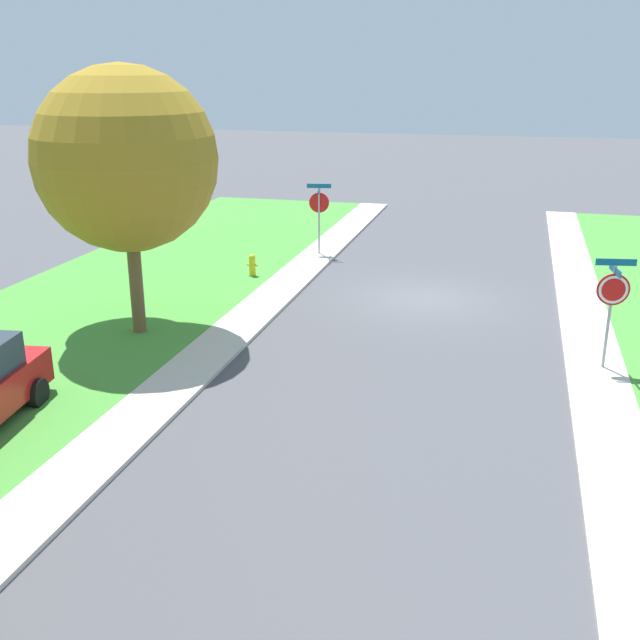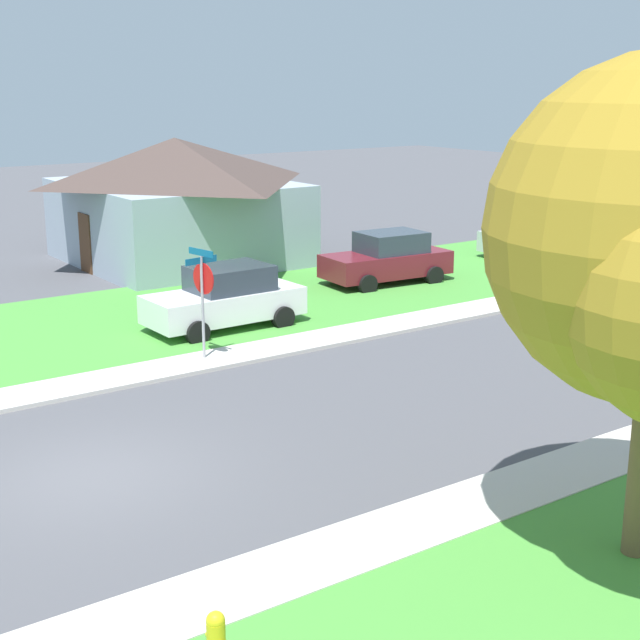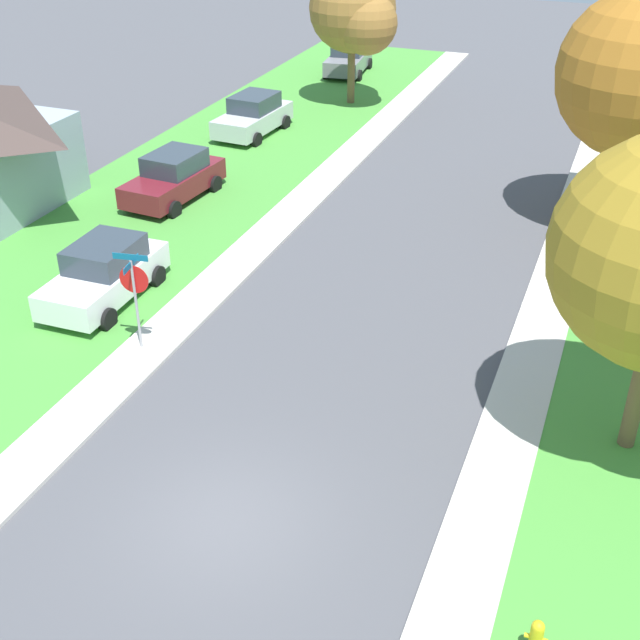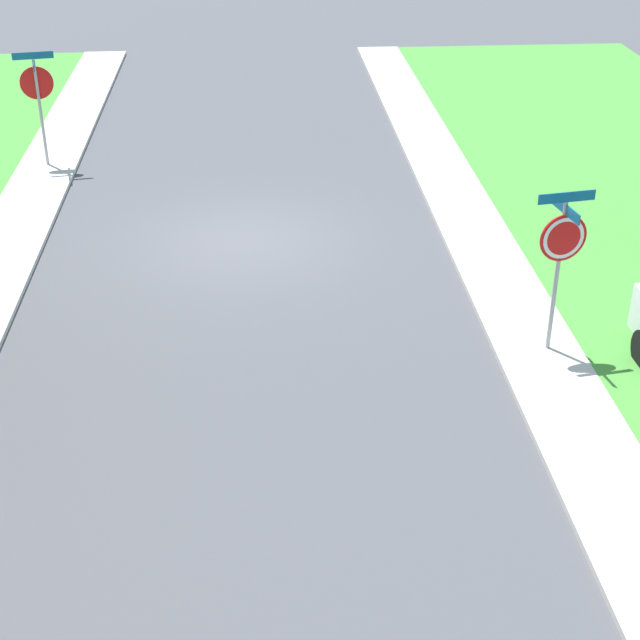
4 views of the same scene
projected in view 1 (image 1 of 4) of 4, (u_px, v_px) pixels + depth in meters
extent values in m
plane|color=#4C4C51|center=(425.00, 299.00, 23.65)|extent=(120.00, 120.00, 0.00)
cube|color=beige|center=(88.00, 463.00, 13.78)|extent=(1.40, 56.00, 0.10)
cube|color=beige|center=(633.00, 541.00, 11.51)|extent=(1.40, 56.00, 0.10)
cylinder|color=#9E9EA3|center=(319.00, 222.00, 28.58)|extent=(0.07, 0.07, 2.60)
cylinder|color=red|center=(319.00, 203.00, 28.39)|extent=(0.75, 0.16, 0.76)
cylinder|color=white|center=(319.00, 203.00, 28.41)|extent=(0.66, 0.12, 0.67)
cylinder|color=red|center=(319.00, 203.00, 28.41)|extent=(0.54, 0.10, 0.55)
cube|color=#0F5B84|center=(319.00, 186.00, 28.14)|extent=(0.91, 0.18, 0.16)
cube|color=#0F5B84|center=(319.00, 191.00, 28.20)|extent=(0.18, 0.91, 0.16)
cylinder|color=#9E9EA3|center=(609.00, 319.00, 17.65)|extent=(0.07, 0.07, 2.60)
cylinder|color=red|center=(613.00, 290.00, 17.37)|extent=(0.75, 0.15, 0.76)
cylinder|color=white|center=(613.00, 290.00, 17.35)|extent=(0.66, 0.11, 0.67)
cylinder|color=red|center=(614.00, 290.00, 17.35)|extent=(0.54, 0.09, 0.55)
cube|color=#0F5B84|center=(616.00, 262.00, 17.21)|extent=(0.91, 0.17, 0.16)
cube|color=#0F5B84|center=(615.00, 270.00, 17.27)|extent=(0.17, 0.91, 0.16)
cylinder|color=black|center=(37.00, 393.00, 16.05)|extent=(0.32, 0.67, 0.64)
cylinder|color=brown|center=(136.00, 280.00, 20.07)|extent=(0.36, 0.36, 3.06)
sphere|color=olive|center=(126.00, 159.00, 19.05)|extent=(4.71, 4.71, 4.71)
sphere|color=olive|center=(105.00, 177.00, 20.14)|extent=(3.30, 3.30, 3.30)
cylinder|color=gold|center=(252.00, 268.00, 25.89)|extent=(0.22, 0.22, 0.70)
sphere|color=gold|center=(252.00, 257.00, 25.77)|extent=(0.22, 0.22, 0.22)
cylinder|color=gold|center=(256.00, 265.00, 25.82)|extent=(0.10, 0.08, 0.08)
cylinder|color=gold|center=(249.00, 265.00, 25.89)|extent=(0.10, 0.08, 0.08)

